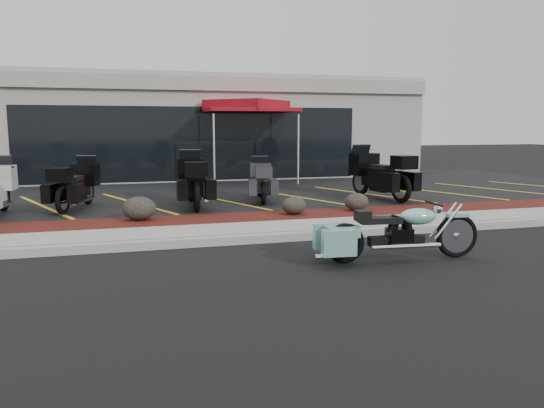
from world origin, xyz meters
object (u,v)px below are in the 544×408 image
object	(u,v)px
hero_cruiser	(457,230)
popup_canopy	(247,108)
traffic_cone	(186,183)
touring_white	(2,184)

from	to	relation	value
hero_cruiser	popup_canopy	distance (m)	11.56
hero_cruiser	traffic_cone	xyz separation A→B (m)	(-3.30, 9.04, -0.07)
traffic_cone	touring_white	bearing A→B (deg)	-147.44
touring_white	popup_canopy	bearing A→B (deg)	-46.89
traffic_cone	popup_canopy	distance (m)	4.10
hero_cruiser	popup_canopy	xyz separation A→B (m)	(-0.83, 11.30, 2.29)
traffic_cone	hero_cruiser	bearing A→B (deg)	-69.96
touring_white	popup_canopy	xyz separation A→B (m)	(7.00, 5.15, 1.96)
traffic_cone	popup_canopy	xyz separation A→B (m)	(2.47, 2.26, 2.36)
hero_cruiser	traffic_cone	distance (m)	9.62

